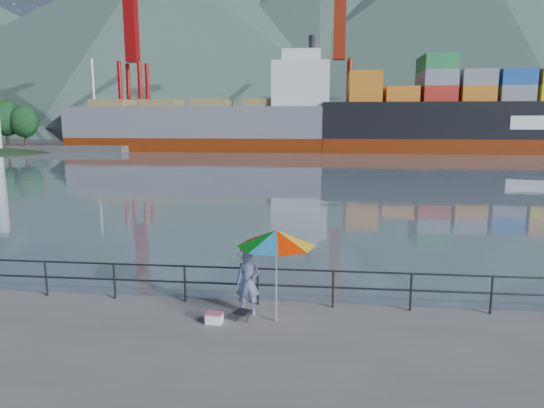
{
  "coord_description": "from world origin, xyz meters",
  "views": [
    {
      "loc": [
        2.72,
        -10.56,
        4.9
      ],
      "look_at": [
        0.91,
        6.0,
        2.0
      ],
      "focal_mm": 32.0,
      "sensor_mm": 36.0,
      "label": 1
    }
  ],
  "objects_px": {
    "container_ship": "(542,114)",
    "cooler_bag": "(214,319)",
    "fisherman": "(248,283)",
    "bulk_carrier": "(221,124)",
    "beach_umbrella": "(276,238)"
  },
  "relations": [
    {
      "from": "container_ship",
      "to": "cooler_bag",
      "type": "bearing_deg",
      "value": -117.38
    },
    {
      "from": "fisherman",
      "to": "container_ship",
      "type": "bearing_deg",
      "value": 61.6
    },
    {
      "from": "bulk_carrier",
      "to": "fisherman",
      "type": "bearing_deg",
      "value": -77.38
    },
    {
      "from": "bulk_carrier",
      "to": "beach_umbrella",
      "type": "bearing_deg",
      "value": -76.85
    },
    {
      "from": "beach_umbrella",
      "to": "cooler_bag",
      "type": "height_order",
      "value": "beach_umbrella"
    },
    {
      "from": "cooler_bag",
      "to": "bulk_carrier",
      "type": "relative_size",
      "value": 0.01
    },
    {
      "from": "beach_umbrella",
      "to": "container_ship",
      "type": "bearing_deg",
      "value": 63.51
    },
    {
      "from": "fisherman",
      "to": "beach_umbrella",
      "type": "height_order",
      "value": "beach_umbrella"
    },
    {
      "from": "fisherman",
      "to": "cooler_bag",
      "type": "height_order",
      "value": "fisherman"
    },
    {
      "from": "fisherman",
      "to": "container_ship",
      "type": "height_order",
      "value": "container_ship"
    },
    {
      "from": "cooler_bag",
      "to": "container_ship",
      "type": "bearing_deg",
      "value": 63.86
    },
    {
      "from": "beach_umbrella",
      "to": "cooler_bag",
      "type": "relative_size",
      "value": 5.78
    },
    {
      "from": "container_ship",
      "to": "beach_umbrella",
      "type": "bearing_deg",
      "value": -116.49
    },
    {
      "from": "bulk_carrier",
      "to": "container_ship",
      "type": "distance_m",
      "value": 51.0
    },
    {
      "from": "cooler_bag",
      "to": "container_ship",
      "type": "height_order",
      "value": "container_ship"
    }
  ]
}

